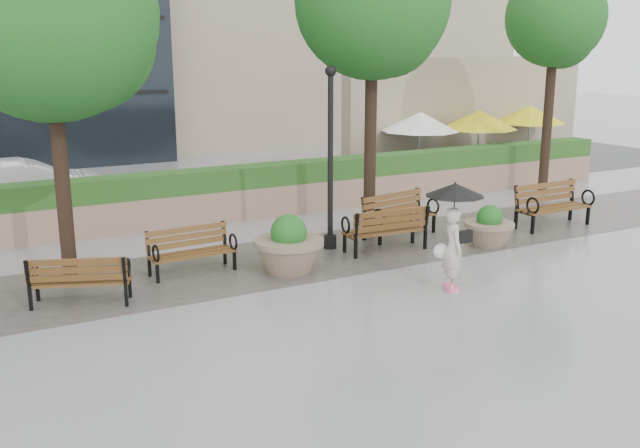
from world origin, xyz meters
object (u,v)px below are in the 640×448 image
bench_1 (192,260)px  car_right (27,186)px  bench_4 (552,214)px  pedestrian (454,226)px  planter_right (489,230)px  bench_0 (81,290)px  bench_3 (400,224)px  lamppost (330,171)px  bench_2 (385,238)px  planter_left (289,250)px

bench_1 → car_right: car_right is taller
bench_4 → pedestrian: 5.78m
planter_right → pedestrian: (-2.60, -1.94, 0.83)m
bench_0 → bench_3: (7.43, 1.16, 0.03)m
lamppost → bench_2: bearing=-38.8°
bench_2 → bench_0: bearing=5.6°
bench_1 → bench_0: bearing=-164.6°
planter_left → planter_right: bearing=-4.7°
car_right → pedestrian: (6.03, -10.59, 0.50)m
bench_1 → bench_3: bearing=1.2°
planter_left → planter_right: (4.77, -0.39, -0.09)m
bench_0 → bench_4: size_ratio=0.88×
bench_0 → pedestrian: bearing=-180.0°
bench_1 → planter_right: planter_right is taller
bench_2 → bench_4: bench_4 is taller
bench_2 → bench_3: size_ratio=0.95×
bench_2 → bench_4: 4.82m
bench_2 → planter_left: (-2.49, -0.33, 0.16)m
lamppost → planter_right: bearing=-24.7°
planter_right → pedestrian: pedestrian is taller
lamppost → bench_1: bearing=-174.9°
bench_1 → bench_2: 4.23m
bench_4 → bench_1: bearing=175.1°
bench_0 → bench_4: bearing=-158.1°
planter_left → lamppost: bearing=35.3°
planter_right → pedestrian: size_ratio=0.56×
bench_1 → bench_2: bearing=-9.7°
planter_left → pedestrian: 3.28m
bench_2 → planter_left: planter_left is taller
planter_left → planter_right: size_ratio=1.25×
bench_1 → bench_4: bearing=-7.2°
planter_right → bench_4: bearing=12.7°
bench_1 → bench_2: bench_2 is taller
bench_2 → pedestrian: pedestrian is taller
pedestrian → bench_3: bearing=-0.4°
bench_0 → bench_1: bench_1 is taller
bench_0 → car_right: 8.22m
planter_right → lamppost: size_ratio=0.28×
planter_left → bench_0: bearing=179.4°
planter_right → bench_1: bearing=169.6°
bench_0 → pedestrian: pedestrian is taller
bench_0 → bench_3: size_ratio=0.90×
bench_4 → lamppost: bearing=170.1°
bench_1 → bench_3: bench_3 is taller
planter_left → lamppost: size_ratio=0.35×
bench_3 → lamppost: 2.41m
bench_1 → bench_3: 5.20m
bench_3 → pedestrian: 3.88m
bench_0 → planter_left: (3.96, -0.04, 0.19)m
planter_right → planter_left: bearing=175.3°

